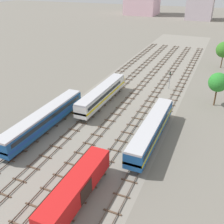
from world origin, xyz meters
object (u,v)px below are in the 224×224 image
object	(u,v)px
signal_post_near	(170,78)
diesel_railcar_left_far	(102,94)
freight_boxcar_centre_near	(76,188)
passenger_coach_far_left_mid	(44,118)
diesel_railcar_centre_right_midfar	(151,129)

from	to	relation	value
signal_post_near	diesel_railcar_left_far	bearing A→B (deg)	-128.48
freight_boxcar_centre_near	passenger_coach_far_left_mid	world-z (taller)	passenger_coach_far_left_mid
freight_boxcar_centre_near	signal_post_near	size ratio (longest dim) A/B	2.95
diesel_railcar_left_far	diesel_railcar_centre_right_midfar	bearing A→B (deg)	-36.22
passenger_coach_far_left_mid	signal_post_near	distance (m)	34.01
diesel_railcar_centre_right_midfar	diesel_railcar_left_far	size ratio (longest dim) A/B	1.00
diesel_railcar_centre_right_midfar	signal_post_near	distance (m)	25.61
freight_boxcar_centre_near	passenger_coach_far_left_mid	size ratio (longest dim) A/B	0.64
diesel_railcar_left_far	passenger_coach_far_left_mid	bearing A→B (deg)	-108.08
passenger_coach_far_left_mid	signal_post_near	size ratio (longest dim) A/B	4.64
diesel_railcar_centre_right_midfar	diesel_railcar_left_far	world-z (taller)	same
passenger_coach_far_left_mid	diesel_railcar_left_far	world-z (taller)	same
freight_boxcar_centre_near	diesel_railcar_left_far	xyz separation A→B (m)	(-9.55, 27.70, 0.15)
passenger_coach_far_left_mid	freight_boxcar_centre_near	bearing A→B (deg)	-42.41
freight_boxcar_centre_near	diesel_railcar_left_far	distance (m)	29.30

